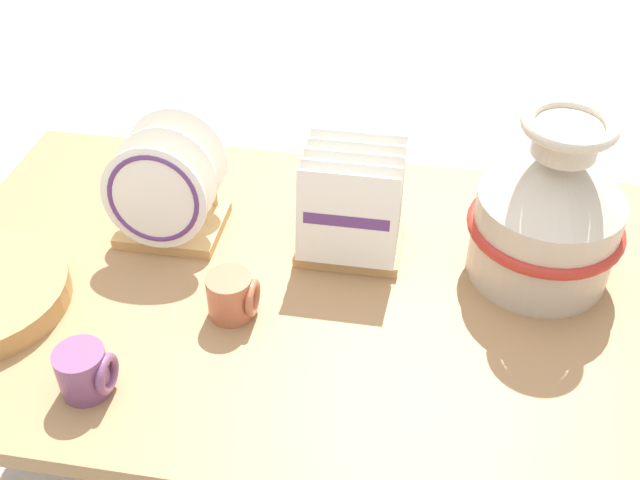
# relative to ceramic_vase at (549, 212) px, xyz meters

# --- Properties ---
(display_table) EXTENTS (1.48, 0.87, 0.65)m
(display_table) POSITION_rel_ceramic_vase_xyz_m (-0.39, -0.11, -0.20)
(display_table) COLOR #9E754C
(display_table) RESTS_ON ground_plane
(ceramic_vase) EXTENTS (0.28, 0.28, 0.33)m
(ceramic_vase) POSITION_rel_ceramic_vase_xyz_m (0.00, 0.00, 0.00)
(ceramic_vase) COLOR beige
(ceramic_vase) RESTS_ON display_table
(dish_rack_round_plates) EXTENTS (0.20, 0.18, 0.23)m
(dish_rack_round_plates) POSITION_rel_ceramic_vase_xyz_m (-0.71, -0.00, -0.06)
(dish_rack_round_plates) COLOR tan
(dish_rack_round_plates) RESTS_ON display_table
(dish_rack_square_plates) EXTENTS (0.20, 0.18, 0.21)m
(dish_rack_square_plates) POSITION_rel_ceramic_vase_xyz_m (-0.35, 0.01, -0.06)
(dish_rack_square_plates) COLOR tan
(dish_rack_square_plates) RESTS_ON display_table
(mug_terracotta_glaze) EXTENTS (0.09, 0.08, 0.08)m
(mug_terracotta_glaze) POSITION_rel_ceramic_vase_xyz_m (-0.53, -0.20, -0.10)
(mug_terracotta_glaze) COLOR #B76647
(mug_terracotta_glaze) RESTS_ON display_table
(mug_plum_glaze) EXTENTS (0.09, 0.08, 0.08)m
(mug_plum_glaze) POSITION_rel_ceramic_vase_xyz_m (-0.71, -0.41, -0.10)
(mug_plum_glaze) COLOR #7A4770
(mug_plum_glaze) RESTS_ON display_table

